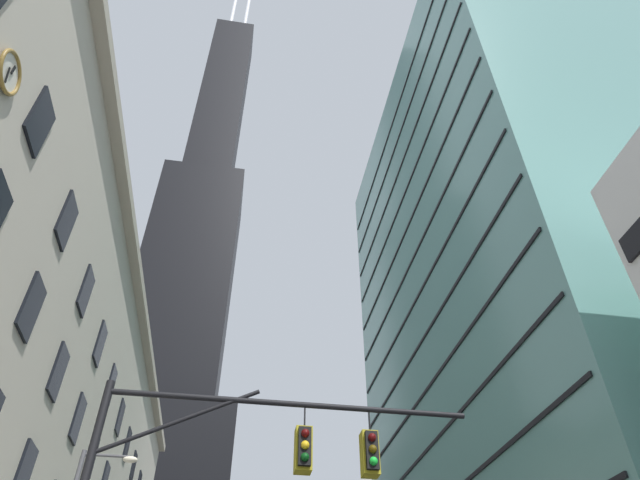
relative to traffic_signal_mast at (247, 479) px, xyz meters
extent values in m
cube|color=#B2A893|center=(-7.78, 20.75, 18.19)|extent=(0.70, 59.60, 0.60)
cube|color=black|center=(-7.98, 9.95, 2.81)|extent=(0.14, 1.40, 2.20)
cube|color=black|center=(-7.98, 4.95, 7.01)|extent=(0.14, 1.40, 2.20)
cube|color=black|center=(-7.98, 9.95, 7.01)|extent=(0.14, 1.40, 2.20)
cube|color=black|center=(-7.98, 14.95, 7.01)|extent=(0.14, 1.40, 2.20)
cube|color=black|center=(-7.98, 19.95, 7.01)|extent=(0.14, 1.40, 2.20)
cube|color=black|center=(-7.98, -0.05, 11.21)|extent=(0.14, 1.40, 2.20)
cube|color=black|center=(-7.98, 4.95, 11.21)|extent=(0.14, 1.40, 2.20)
cube|color=black|center=(-7.98, 9.95, 11.21)|extent=(0.14, 1.40, 2.20)
cube|color=black|center=(-7.98, 14.95, 11.21)|extent=(0.14, 1.40, 2.20)
cube|color=black|center=(-7.98, 19.95, 11.21)|extent=(0.14, 1.40, 2.20)
cube|color=black|center=(-7.98, 24.95, 11.21)|extent=(0.14, 1.40, 2.20)
cube|color=black|center=(-7.98, 29.95, 11.21)|extent=(0.14, 1.40, 2.20)
cube|color=black|center=(-7.98, 34.95, 11.21)|extent=(0.14, 1.40, 2.20)
torus|color=olive|center=(-7.91, -2.66, 10.13)|extent=(0.12, 1.36, 1.36)
cylinder|color=silver|center=(-7.95, -2.66, 10.13)|extent=(0.05, 1.18, 1.18)
cube|color=black|center=(-7.88, -2.66, 10.28)|extent=(0.03, 0.09, 0.35)
cube|color=black|center=(-7.88, -2.74, 9.90)|extent=(0.03, 0.23, 0.51)
cube|color=black|center=(-11.88, 77.08, 58.19)|extent=(16.90, 16.90, 53.54)
cube|color=black|center=(-11.88, 77.08, 118.42)|extent=(10.86, 10.86, 66.93)
cylinder|color=silver|center=(-14.05, 77.08, 164.70)|extent=(1.20, 1.20, 25.63)
cylinder|color=silver|center=(-9.71, 77.08, 164.70)|extent=(1.20, 1.20, 25.63)
cube|color=slate|center=(22.81, 23.89, 23.49)|extent=(17.69, 37.44, 57.76)
cube|color=black|center=(13.93, 23.89, 10.61)|extent=(0.12, 36.44, 0.24)
cube|color=black|center=(13.93, 23.89, 14.61)|extent=(0.12, 36.44, 0.24)
cube|color=black|center=(13.93, 23.89, 18.61)|extent=(0.12, 36.44, 0.24)
cube|color=black|center=(13.93, 23.89, 22.61)|extent=(0.12, 36.44, 0.24)
cube|color=black|center=(13.93, 23.89, 26.61)|extent=(0.12, 36.44, 0.24)
cube|color=black|center=(13.93, 23.89, 30.61)|extent=(0.12, 36.44, 0.24)
cube|color=black|center=(13.93, 23.89, 34.61)|extent=(0.12, 36.44, 0.24)
cube|color=black|center=(13.93, 23.89, 38.61)|extent=(0.12, 36.44, 0.24)
cube|color=black|center=(13.93, 23.89, 42.61)|extent=(0.12, 36.44, 0.24)
cube|color=black|center=(13.93, 23.89, 46.61)|extent=(0.12, 36.44, 0.24)
cylinder|color=black|center=(0.97, -0.04, 1.82)|extent=(8.85, 0.14, 0.14)
cylinder|color=black|center=(-1.68, -0.04, 1.22)|extent=(3.63, 0.10, 1.82)
cylinder|color=black|center=(1.27, -0.04, 1.52)|extent=(0.04, 0.04, 0.60)
cube|color=black|center=(1.27, -0.04, 0.77)|extent=(0.30, 0.30, 0.90)
cube|color=olive|center=(1.27, 0.13, 0.77)|extent=(0.40, 0.40, 1.04)
sphere|color=#450808|center=(1.27, -0.20, 1.05)|extent=(0.20, 0.20, 0.20)
sphere|color=yellow|center=(1.27, -0.20, 0.77)|extent=(0.20, 0.20, 0.20)
sphere|color=#083D10|center=(1.27, -0.20, 0.49)|extent=(0.20, 0.20, 0.20)
cylinder|color=black|center=(2.89, -0.04, 1.52)|extent=(0.04, 0.04, 0.60)
cube|color=black|center=(2.89, -0.04, 0.77)|extent=(0.30, 0.30, 0.90)
cube|color=olive|center=(2.89, 0.13, 0.77)|extent=(0.40, 0.40, 1.04)
sphere|color=#450808|center=(2.89, -0.20, 1.05)|extent=(0.20, 0.20, 0.20)
sphere|color=#4B3A08|center=(2.89, -0.20, 0.77)|extent=(0.20, 0.20, 0.20)
sphere|color=green|center=(2.89, -0.20, 0.49)|extent=(0.20, 0.20, 0.20)
cylinder|color=#47474C|center=(-5.01, 9.29, 3.43)|extent=(1.74, 0.10, 0.10)
ellipsoid|color=#EFE5C6|center=(-4.14, 9.29, 3.33)|extent=(0.56, 0.32, 0.24)
camera|label=1|loc=(-0.50, -12.94, -3.95)|focal=30.87mm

